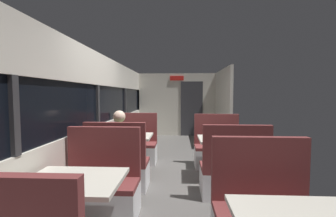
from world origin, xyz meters
TOP-DOWN VIEW (x-y plane):
  - ground_plane at (0.00, 0.00)m, footprint 3.30×9.20m
  - carriage_window_panel_left at (-1.45, 0.00)m, footprint 0.09×8.48m
  - carriage_end_bulkhead at (0.06, 4.19)m, footprint 2.90×0.11m
  - carriage_aisle_panel_right at (1.45, 3.00)m, footprint 0.08×2.40m
  - dining_table_near_window at (-0.89, -2.09)m, footprint 0.90×0.70m
  - bench_near_window_facing_entry at (-0.89, -1.39)m, footprint 0.95×0.50m
  - dining_table_mid_window at (-0.89, 0.12)m, footprint 0.90×0.70m
  - bench_mid_window_facing_end at (-0.89, -0.58)m, footprint 0.95×0.50m
  - bench_mid_window_facing_entry at (-0.89, 0.82)m, footprint 0.95×0.50m
  - dining_table_rear_aisle at (0.89, -0.08)m, footprint 0.90×0.70m
  - bench_rear_aisle_facing_end at (0.89, -0.78)m, footprint 0.95×0.50m
  - bench_rear_aisle_facing_entry at (0.89, 0.62)m, footprint 0.95×0.50m
  - seated_passenger at (-0.89, -0.51)m, footprint 0.47×0.55m

SIDE VIEW (x-z plane):
  - ground_plane at x=0.00m, z-range -0.02..0.00m
  - bench_near_window_facing_entry at x=-0.89m, z-range -0.22..0.88m
  - bench_mid_window_facing_end at x=-0.89m, z-range -0.22..0.88m
  - bench_mid_window_facing_entry at x=-0.89m, z-range -0.22..0.88m
  - bench_rear_aisle_facing_end at x=0.89m, z-range -0.22..0.88m
  - bench_rear_aisle_facing_entry at x=0.89m, z-range -0.22..0.88m
  - seated_passenger at x=-0.89m, z-range -0.09..1.17m
  - dining_table_near_window at x=-0.89m, z-range 0.27..1.01m
  - dining_table_mid_window at x=-0.89m, z-range 0.27..1.01m
  - dining_table_rear_aisle at x=0.89m, z-range 0.27..1.01m
  - carriage_window_panel_left at x=-1.45m, z-range -0.04..2.26m
  - carriage_end_bulkhead at x=0.06m, z-range -0.01..2.29m
  - carriage_aisle_panel_right at x=1.45m, z-range 0.00..2.30m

